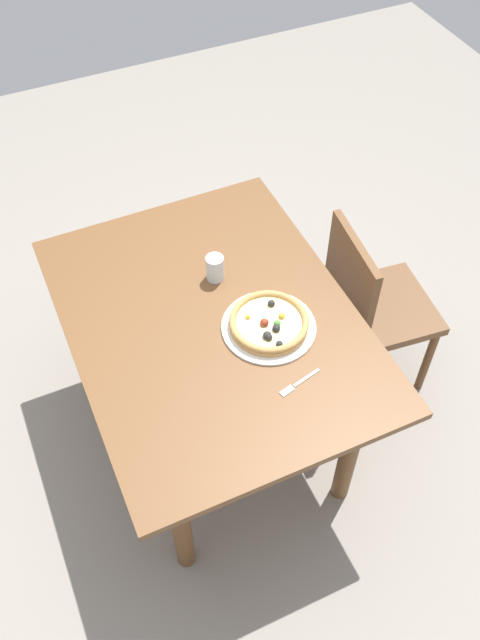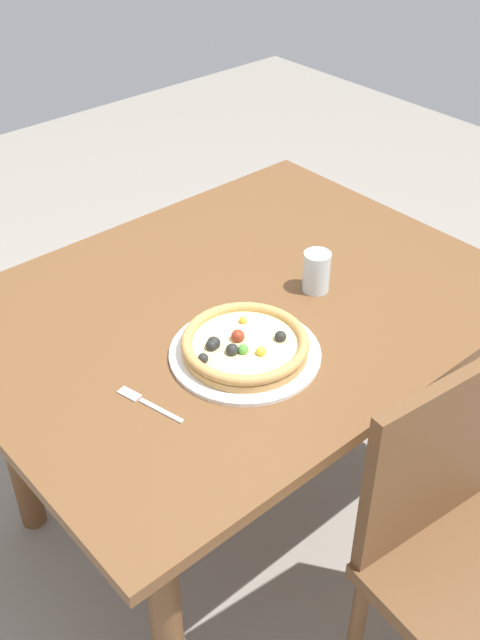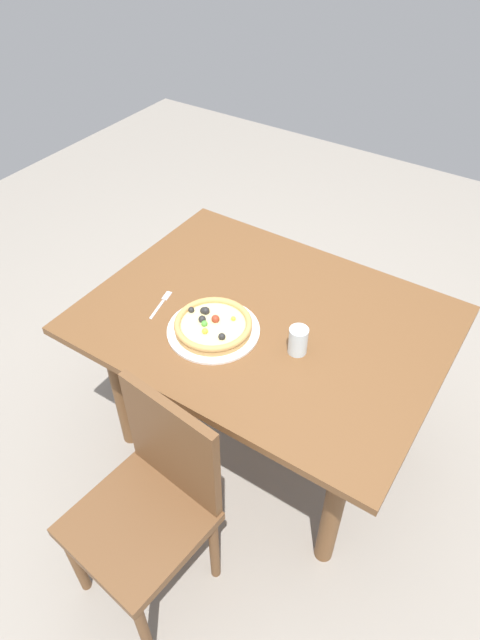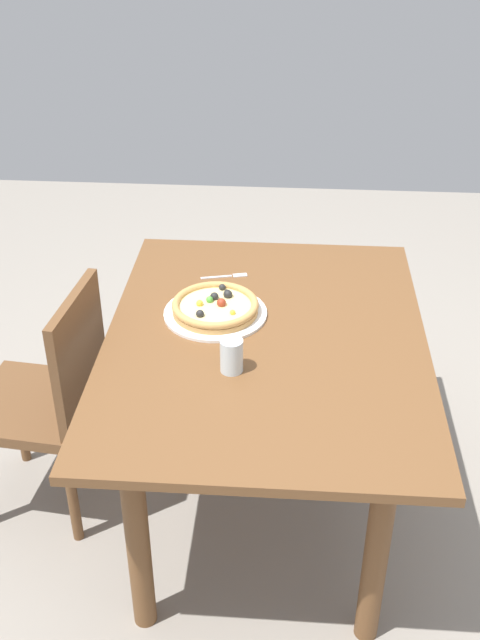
{
  "view_description": "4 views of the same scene",
  "coord_description": "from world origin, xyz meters",
  "px_view_note": "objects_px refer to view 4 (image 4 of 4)",
  "views": [
    {
      "loc": [
        -1.43,
        0.53,
        2.59
      ],
      "look_at": [
        -0.06,
        -0.08,
        0.76
      ],
      "focal_mm": 37.77,
      "sensor_mm": 36.0,
      "label": 1
    },
    {
      "loc": [
        -0.97,
        -1.12,
        1.79
      ],
      "look_at": [
        -0.06,
        -0.08,
        0.76
      ],
      "focal_mm": 42.07,
      "sensor_mm": 36.0,
      "label": 2
    },
    {
      "loc": [
        0.74,
        -1.3,
        2.09
      ],
      "look_at": [
        -0.06,
        -0.08,
        0.76
      ],
      "focal_mm": 30.56,
      "sensor_mm": 36.0,
      "label": 3
    },
    {
      "loc": [
        1.95,
        0.06,
        2.03
      ],
      "look_at": [
        -0.06,
        -0.08,
        0.76
      ],
      "focal_mm": 42.48,
      "sensor_mm": 36.0,
      "label": 4
    }
  ],
  "objects_px": {
    "pizza": "(215,306)",
    "drinking_glass": "(232,355)",
    "dining_table": "(265,366)",
    "fork": "(228,276)",
    "chair_near": "(52,396)",
    "plate": "(215,313)"
  },
  "relations": [
    {
      "from": "dining_table",
      "to": "fork",
      "type": "bearing_deg",
      "value": -158.29
    },
    {
      "from": "pizza",
      "to": "drinking_glass",
      "type": "relative_size",
      "value": 2.71
    },
    {
      "from": "chair_near",
      "to": "pizza",
      "type": "relative_size",
      "value": 3.07
    },
    {
      "from": "chair_near",
      "to": "drinking_glass",
      "type": "bearing_deg",
      "value": -99.73
    },
    {
      "from": "chair_near",
      "to": "dining_table",
      "type": "bearing_deg",
      "value": -83.34
    },
    {
      "from": "dining_table",
      "to": "plate",
      "type": "height_order",
      "value": "plate"
    },
    {
      "from": "dining_table",
      "to": "fork",
      "type": "xyz_separation_m",
      "value": [
        -0.37,
        -0.15,
        0.11
      ]
    },
    {
      "from": "dining_table",
      "to": "pizza",
      "type": "xyz_separation_m",
      "value": [
        -0.12,
        -0.17,
        0.14
      ]
    },
    {
      "from": "plate",
      "to": "fork",
      "type": "bearing_deg",
      "value": 175.57
    },
    {
      "from": "plate",
      "to": "drinking_glass",
      "type": "relative_size",
      "value": 3.24
    },
    {
      "from": "drinking_glass",
      "to": "fork",
      "type": "bearing_deg",
      "value": -174.1
    },
    {
      "from": "dining_table",
      "to": "plate",
      "type": "relative_size",
      "value": 3.89
    },
    {
      "from": "chair_near",
      "to": "plate",
      "type": "bearing_deg",
      "value": -70.86
    },
    {
      "from": "fork",
      "to": "drinking_glass",
      "type": "bearing_deg",
      "value": -97.59
    },
    {
      "from": "dining_table",
      "to": "chair_near",
      "type": "relative_size",
      "value": 1.51
    },
    {
      "from": "dining_table",
      "to": "chair_near",
      "type": "xyz_separation_m",
      "value": [
        0.01,
        -0.71,
        -0.15
      ]
    },
    {
      "from": "fork",
      "to": "drinking_glass",
      "type": "height_order",
      "value": "drinking_glass"
    },
    {
      "from": "pizza",
      "to": "fork",
      "type": "bearing_deg",
      "value": 175.6
    },
    {
      "from": "chair_near",
      "to": "plate",
      "type": "height_order",
      "value": "chair_near"
    },
    {
      "from": "pizza",
      "to": "drinking_glass",
      "type": "xyz_separation_m",
      "value": [
        0.3,
        0.08,
        0.02
      ]
    },
    {
      "from": "plate",
      "to": "chair_near",
      "type": "bearing_deg",
      "value": -76.95
    },
    {
      "from": "dining_table",
      "to": "pizza",
      "type": "bearing_deg",
      "value": -125.4
    }
  ]
}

